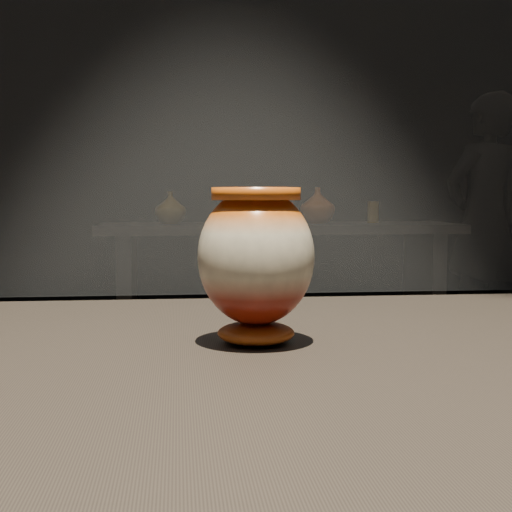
% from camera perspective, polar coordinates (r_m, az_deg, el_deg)
% --- Properties ---
extents(main_vase, '(0.12, 0.12, 0.16)m').
position_cam_1_polar(main_vase, '(0.73, -0.00, -0.23)').
color(main_vase, maroon).
rests_on(main_vase, display_plinth).
extents(back_shelf, '(2.00, 0.60, 0.90)m').
position_cam_1_polar(back_shelf, '(4.04, 1.85, -1.12)').
color(back_shelf, black).
rests_on(back_shelf, ground).
extents(back_vase_left, '(0.24, 0.24, 0.18)m').
position_cam_1_polar(back_vase_left, '(3.96, -6.86, 3.85)').
color(back_vase_left, brown).
rests_on(back_vase_left, back_shelf).
extents(back_vase_mid, '(0.26, 0.26, 0.20)m').
position_cam_1_polar(back_vase_mid, '(4.02, 4.95, 4.05)').
color(back_vase_mid, maroon).
rests_on(back_vase_mid, back_shelf).
extents(back_vase_right, '(0.06, 0.06, 0.12)m').
position_cam_1_polar(back_vase_right, '(4.16, 9.35, 3.49)').
color(back_vase_right, brown).
rests_on(back_vase_right, back_shelf).
extents(visitor, '(0.75, 0.61, 1.77)m').
position_cam_1_polar(visitor, '(5.23, 17.79, 2.72)').
color(visitor, black).
rests_on(visitor, ground).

